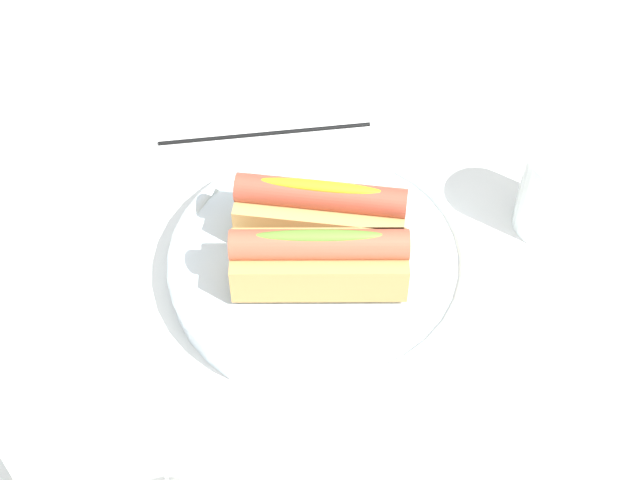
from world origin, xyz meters
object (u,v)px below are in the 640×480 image
napkin_box (82,426)px  water_glass (555,196)px  serving_bowl (320,264)px  hotdog_front (321,210)px  chopstick_near (265,132)px  hotdog_back (319,259)px

napkin_box → water_glass: bearing=-150.1°
serving_bowl → hotdog_front: (-0.01, -0.03, 0.04)m
serving_bowl → napkin_box: napkin_box is taller
napkin_box → chopstick_near: size_ratio=0.68×
hotdog_front → hotdog_back: size_ratio=1.01×
hotdog_front → water_glass: (-0.22, 0.01, -0.02)m
napkin_box → chopstick_near: bearing=-110.4°
hotdog_back → napkin_box: (0.20, 0.13, 0.02)m
hotdog_back → chopstick_near: (0.01, -0.22, -0.06)m
water_glass → hotdog_back: bearing=10.9°
hotdog_front → hotdog_back: (0.01, 0.05, 0.00)m
hotdog_back → napkin_box: napkin_box is taller
chopstick_near → napkin_box: bearing=65.4°
hotdog_front → napkin_box: napkin_box is taller
napkin_box → chopstick_near: (-0.19, -0.35, -0.07)m
hotdog_front → napkin_box: size_ratio=1.05×
serving_bowl → hotdog_front: bearing=-102.7°
hotdog_back → chopstick_near: hotdog_back is taller
hotdog_back → chopstick_near: size_ratio=0.71×
serving_bowl → hotdog_back: 0.05m
chopstick_near → hotdog_front: bearing=102.9°
water_glass → serving_bowl: bearing=4.5°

